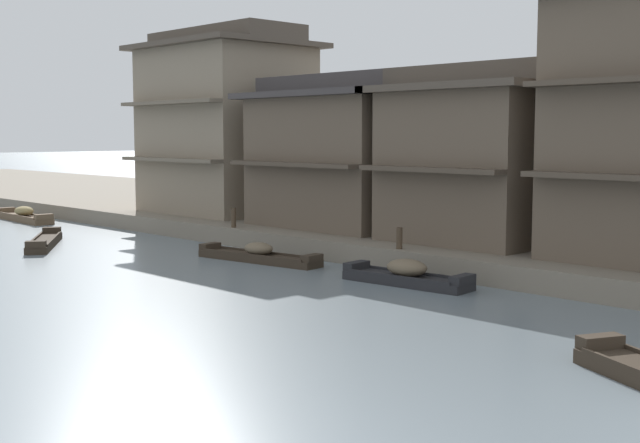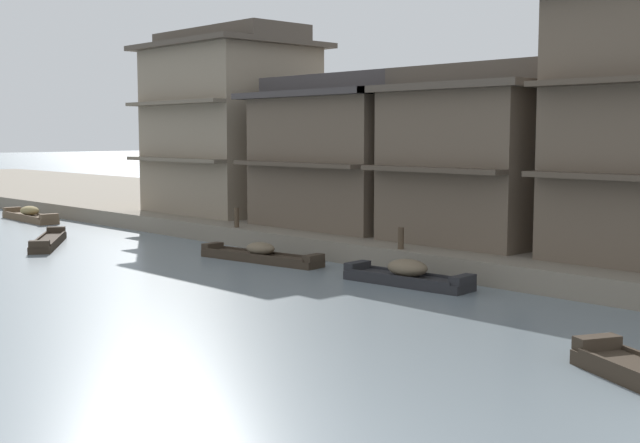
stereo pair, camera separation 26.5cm
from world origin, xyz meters
name	(u,v)px [view 1 (the left image)]	position (x,y,z in m)	size (l,w,h in m)	color
riverbank_right	(273,210)	(16.12, 30.00, 0.36)	(18.00, 110.00, 0.72)	slate
boat_moored_second	(24,216)	(5.40, 37.29, 0.26)	(1.25, 5.37, 0.78)	brown
boat_moored_third	(259,255)	(5.35, 18.26, 0.23)	(1.63, 5.23, 0.69)	#33281E
boat_moored_far	(407,276)	(5.66, 11.73, 0.28)	(1.41, 4.24, 0.78)	#232326
boat_midriver_upstream	(45,242)	(1.77, 27.38, 0.17)	(3.42, 4.66, 0.51)	#33281E
house_waterfront_tall	(480,156)	(11.20, 13.08, 3.72)	(6.28, 6.51, 6.14)	brown
house_waterfront_narrow	(345,153)	(11.24, 19.78, 3.72)	(6.37, 7.67, 6.14)	brown
house_waterfront_far	(225,123)	(11.52, 28.14, 5.01)	(6.93, 8.09, 8.74)	gray
mooring_post_dock_mid	(399,238)	(7.47, 13.58, 1.08)	(0.20, 0.20, 0.72)	#473828
mooring_post_dock_far	(234,218)	(7.47, 22.38, 1.12)	(0.20, 0.20, 0.81)	#473828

